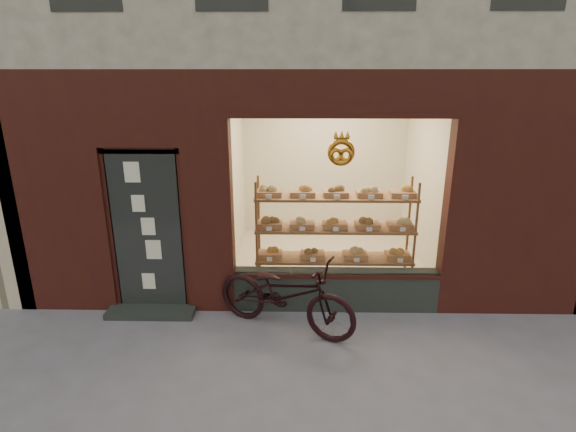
{
  "coord_description": "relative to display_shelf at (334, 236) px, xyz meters",
  "views": [
    {
      "loc": [
        -0.09,
        -3.34,
        3.06
      ],
      "look_at": [
        -0.19,
        2.0,
        1.35
      ],
      "focal_mm": 28.0,
      "sensor_mm": 36.0,
      "label": 1
    }
  ],
  "objects": [
    {
      "name": "ground",
      "position": [
        -0.45,
        -2.55,
        -0.89
      ],
      "size": [
        90.0,
        90.0,
        0.0
      ],
      "primitive_type": "plane",
      "color": "slate"
    },
    {
      "name": "bicycle",
      "position": [
        -0.66,
        -0.96,
        -0.4
      ],
      "size": [
        1.93,
        1.35,
        0.96
      ],
      "primitive_type": "imported",
      "rotation": [
        0.0,
        0.0,
        1.14
      ],
      "color": "black",
      "rests_on": "ground"
    },
    {
      "name": "display_shelf",
      "position": [
        0.0,
        0.0,
        0.0
      ],
      "size": [
        2.2,
        0.45,
        1.7
      ],
      "color": "brown",
      "rests_on": "ground"
    }
  ]
}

